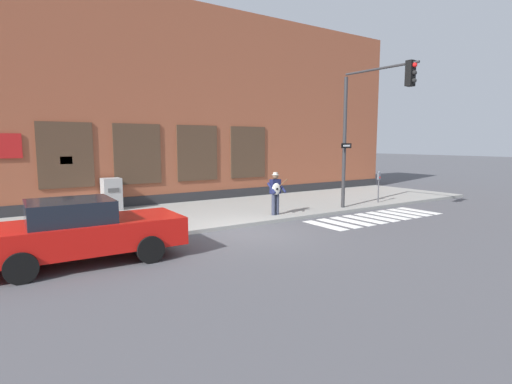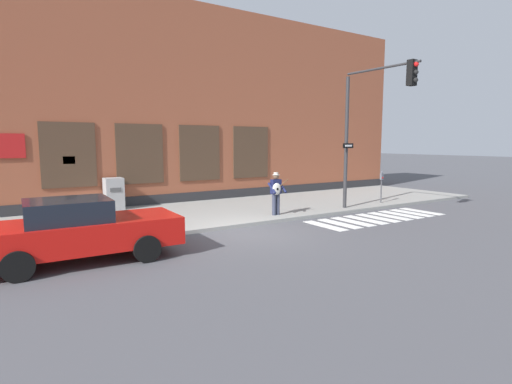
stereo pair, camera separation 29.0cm
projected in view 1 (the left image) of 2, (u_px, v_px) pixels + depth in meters
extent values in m
plane|color=#4C4C51|center=(249.00, 233.00, 12.64)|extent=(160.00, 160.00, 0.00)
cube|color=gray|center=(198.00, 214.00, 15.72)|extent=(28.00, 5.83, 0.13)
cube|color=brown|center=(152.00, 107.00, 19.22)|extent=(28.00, 4.00, 9.16)
cube|color=#28282B|center=(170.00, 200.00, 18.08)|extent=(28.00, 0.04, 0.55)
cube|color=#473323|center=(66.00, 155.00, 15.49)|extent=(2.03, 0.06, 2.56)
cube|color=black|center=(66.00, 155.00, 15.48)|extent=(1.91, 0.03, 2.44)
cube|color=#473323|center=(138.00, 154.00, 17.04)|extent=(2.03, 0.06, 2.56)
cube|color=black|center=(138.00, 154.00, 17.03)|extent=(1.91, 0.03, 2.44)
cube|color=#473323|center=(198.00, 153.00, 18.59)|extent=(2.03, 0.06, 2.56)
cube|color=black|center=(198.00, 153.00, 18.58)|extent=(1.91, 0.03, 2.44)
cube|color=#473323|center=(248.00, 152.00, 20.14)|extent=(2.03, 0.06, 2.56)
cube|color=black|center=(248.00, 152.00, 20.13)|extent=(1.91, 0.03, 2.44)
cube|color=yellow|center=(66.00, 160.00, 15.50)|extent=(0.44, 0.02, 0.30)
cube|color=silver|center=(325.00, 225.00, 13.81)|extent=(0.42, 1.90, 0.01)
cube|color=silver|center=(339.00, 223.00, 14.18)|extent=(0.42, 1.90, 0.01)
cube|color=silver|center=(352.00, 221.00, 14.54)|extent=(0.42, 1.90, 0.01)
cube|color=silver|center=(365.00, 219.00, 14.91)|extent=(0.42, 1.90, 0.01)
cube|color=silver|center=(376.00, 217.00, 15.28)|extent=(0.42, 1.90, 0.01)
cube|color=silver|center=(388.00, 216.00, 15.65)|extent=(0.42, 1.90, 0.01)
cube|color=silver|center=(399.00, 214.00, 16.02)|extent=(0.42, 1.90, 0.01)
cube|color=silver|center=(409.00, 212.00, 16.39)|extent=(0.42, 1.90, 0.01)
cube|color=silver|center=(419.00, 211.00, 16.76)|extent=(0.42, 1.90, 0.01)
cube|color=red|center=(83.00, 235.00, 9.50)|extent=(4.64, 1.95, 0.68)
cube|color=black|center=(70.00, 211.00, 9.29)|extent=(1.88, 1.63, 0.52)
cube|color=silver|center=(166.00, 219.00, 11.17)|extent=(0.07, 0.24, 0.12)
cube|color=silver|center=(181.00, 226.00, 10.21)|extent=(0.07, 0.24, 0.12)
cylinder|color=black|center=(130.00, 235.00, 10.98)|extent=(0.67, 0.26, 0.66)
cylinder|color=black|center=(150.00, 249.00, 9.52)|extent=(0.67, 0.26, 0.66)
cylinder|color=black|center=(18.00, 249.00, 9.56)|extent=(0.67, 0.26, 0.66)
cylinder|color=black|center=(21.00, 268.00, 8.10)|extent=(0.67, 0.26, 0.66)
cylinder|color=#33384C|center=(277.00, 204.00, 15.16)|extent=(0.15, 0.15, 0.81)
cylinder|color=#33384C|center=(273.00, 204.00, 15.05)|extent=(0.15, 0.15, 0.81)
cube|color=#191E47|center=(275.00, 186.00, 15.03)|extent=(0.39, 0.23, 0.54)
sphere|color=brown|center=(275.00, 176.00, 14.98)|extent=(0.22, 0.22, 0.22)
cylinder|color=beige|center=(275.00, 175.00, 14.97)|extent=(0.28, 0.27, 0.02)
cylinder|color=beige|center=(275.00, 173.00, 14.97)|extent=(0.18, 0.18, 0.09)
cylinder|color=#191E47|center=(282.00, 187.00, 15.07)|extent=(0.11, 0.51, 0.39)
cylinder|color=#191E47|center=(271.00, 188.00, 14.82)|extent=(0.11, 0.51, 0.39)
ellipsoid|color=silver|center=(276.00, 189.00, 14.84)|extent=(0.36, 0.13, 0.44)
cylinder|color=black|center=(277.00, 189.00, 14.79)|extent=(0.09, 0.01, 0.09)
cylinder|color=brown|center=(282.00, 184.00, 14.94)|extent=(0.47, 0.05, 0.34)
cylinder|color=#2D2D30|center=(344.00, 143.00, 16.59)|extent=(0.15, 0.15, 5.38)
cylinder|color=#2D2D30|center=(380.00, 69.00, 14.94)|extent=(0.22, 3.25, 0.09)
cube|color=black|center=(410.00, 73.00, 13.94)|extent=(0.31, 0.25, 0.88)
sphere|color=red|center=(415.00, 65.00, 13.78)|extent=(0.17, 0.17, 0.17)
sphere|color=black|center=(415.00, 73.00, 13.81)|extent=(0.17, 0.17, 0.17)
sphere|color=black|center=(414.00, 81.00, 13.85)|extent=(0.17, 0.17, 0.17)
cube|color=black|center=(346.00, 146.00, 16.51)|extent=(0.60, 0.05, 0.20)
cube|color=white|center=(347.00, 146.00, 16.49)|extent=(0.40, 0.03, 0.07)
cylinder|color=#47474C|center=(378.00, 191.00, 18.25)|extent=(0.06, 0.06, 1.05)
cube|color=#565B66|center=(379.00, 176.00, 18.16)|extent=(0.13, 0.10, 0.30)
sphere|color=#565B66|center=(379.00, 172.00, 18.14)|extent=(0.11, 0.11, 0.11)
cube|color=red|center=(380.00, 177.00, 18.12)|extent=(0.09, 0.01, 0.07)
cube|color=#9E9E9E|center=(112.00, 194.00, 16.20)|extent=(0.72, 0.68, 1.30)
cube|color=#4C4C4C|center=(114.00, 190.00, 15.88)|extent=(0.43, 0.02, 0.16)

